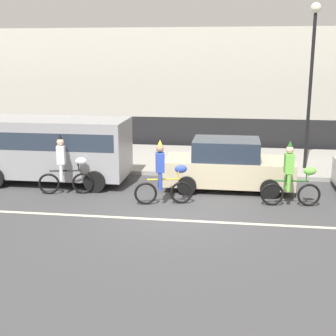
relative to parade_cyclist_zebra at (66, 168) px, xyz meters
name	(u,v)px	position (x,y,z in m)	size (l,w,h in m)	color
ground_plane	(174,214)	(3.60, -1.40, -0.84)	(80.00, 80.00, 0.00)	#424244
road_centre_line	(172,220)	(3.60, -1.90, -0.84)	(36.00, 0.14, 0.01)	beige
sidewalk_curb	(195,160)	(3.60, 5.10, -0.77)	(60.00, 5.00, 0.15)	#9E9B93
fence_line	(200,133)	(3.60, 8.00, -0.14)	(40.00, 0.08, 1.40)	black
building_backdrop	(174,77)	(1.25, 16.60, 2.00)	(28.00, 8.00, 5.67)	beige
parade_cyclist_zebra	(66,168)	(0.00, 0.00, 0.00)	(1.70, 0.54, 1.92)	black
parade_cyclist_cobalt	(164,176)	(3.19, -0.57, 0.00)	(1.69, 0.58, 1.92)	black
parade_cyclist_lime	(292,178)	(6.85, -0.21, 0.00)	(1.72, 0.50, 1.92)	black
parked_van_grey	(56,145)	(-0.79, 1.30, 0.44)	(5.00, 2.22, 2.18)	#99999E
parked_car_beige	(228,165)	(5.00, 1.30, -0.06)	(4.10, 1.92, 1.64)	beige
street_lamp_post	(312,63)	(7.81, 3.97, 3.15)	(0.36, 0.36, 5.86)	black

